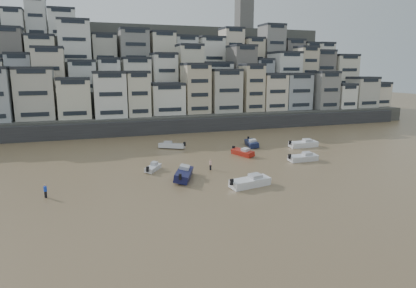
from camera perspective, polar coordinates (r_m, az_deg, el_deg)
name	(u,v)px	position (r m, az deg, el deg)	size (l,w,h in m)	color
ground	(227,266)	(32.27, 2.98, -18.21)	(400.00, 400.00, 0.00)	olive
harbor_wall	(169,126)	(94.36, -6.08, 2.70)	(140.00, 3.00, 3.50)	#38383A
hillside	(156,78)	(133.28, -8.05, 10.04)	(141.04, 66.00, 50.00)	#4C4C47
boat_f	(153,167)	(60.05, -8.46, -3.51)	(4.44, 1.45, 1.21)	silver
boat_e	(243,152)	(69.97, 5.34, -1.18)	(5.48, 1.79, 1.49)	maroon
boat_i	(252,142)	(78.59, 6.72, 0.26)	(6.23, 2.04, 1.70)	#141C3F
boat_d	(303,157)	(67.57, 14.44, -1.90)	(5.91, 1.93, 1.61)	silver
boat_a	(250,180)	(51.71, 6.50, -5.59)	(6.54, 2.14, 1.78)	white
boat_c	(184,173)	(54.95, -3.75, -4.46)	(6.89, 2.26, 1.88)	#151743
boat_h	(172,145)	(76.32, -5.60, -0.10)	(5.78, 1.89, 1.58)	silver
boat_g	(303,143)	(79.68, 14.48, 0.17)	(6.67, 2.18, 1.82)	white
person_blue	(45,191)	(51.42, -23.74, -6.63)	(0.44, 0.44, 1.74)	blue
person_pink	(210,165)	(59.76, 0.38, -3.20)	(0.44, 0.44, 1.74)	beige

